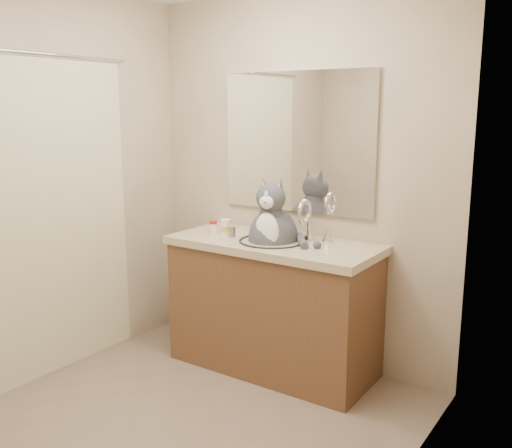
% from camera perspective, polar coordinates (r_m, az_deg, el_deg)
% --- Properties ---
extents(room, '(2.22, 2.52, 2.42)m').
position_cam_1_polar(room, '(2.76, -8.99, 1.64)').
color(room, '#816A59').
rests_on(room, ground).
extents(vanity, '(1.34, 0.59, 1.12)m').
position_cam_1_polar(vanity, '(3.69, 1.74, -7.84)').
color(vanity, brown).
rests_on(vanity, ground).
extents(mirror, '(1.10, 0.02, 0.90)m').
position_cam_1_polar(mirror, '(3.72, 4.09, 8.14)').
color(mirror, white).
rests_on(mirror, room).
extents(shower_curtain, '(0.02, 1.30, 1.93)m').
position_cam_1_polar(shower_curtain, '(3.64, -20.00, 0.74)').
color(shower_curtain, beige).
rests_on(shower_curtain, ground).
extents(cat, '(0.49, 0.40, 0.62)m').
position_cam_1_polar(cat, '(3.58, 1.69, -1.06)').
color(cat, '#4E4E53').
rests_on(cat, vanity).
extents(pill_bottle_redcap, '(0.06, 0.06, 0.08)m').
position_cam_1_polar(pill_bottle_redcap, '(3.79, -4.29, -0.32)').
color(pill_bottle_redcap, white).
rests_on(pill_bottle_redcap, vanity).
extents(pill_bottle_orange, '(0.06, 0.06, 0.11)m').
position_cam_1_polar(pill_bottle_orange, '(3.73, -3.09, -0.35)').
color(pill_bottle_orange, white).
rests_on(pill_bottle_orange, vanity).
extents(grey_canister, '(0.05, 0.05, 0.07)m').
position_cam_1_polar(grey_canister, '(3.68, -2.40, -0.81)').
color(grey_canister, gray).
rests_on(grey_canister, vanity).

